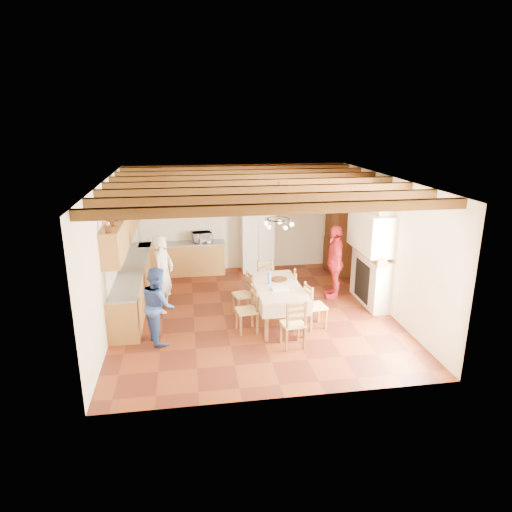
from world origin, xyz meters
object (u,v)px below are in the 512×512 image
at_px(dining_table, 277,289).
at_px(chair_right_near, 315,305).
at_px(chair_end_near, 293,323).
at_px(chair_end_far, 268,281).
at_px(hutch, 338,236).
at_px(chair_left_near, 247,310).
at_px(person_woman_blue, 158,305).
at_px(person_woman_red, 335,262).
at_px(chair_left_far, 243,294).
at_px(chair_right_far, 302,291).
at_px(person_man, 163,273).
at_px(microwave, 202,237).
at_px(refrigerator, 257,240).

height_order(dining_table, chair_right_near, chair_right_near).
relative_size(chair_end_near, chair_end_far, 1.00).
relative_size(hutch, chair_end_near, 2.17).
xyz_separation_m(dining_table, chair_end_far, (0.02, 1.17, -0.26)).
bearing_deg(chair_left_near, chair_end_near, 38.90).
bearing_deg(person_woman_blue, dining_table, -96.37).
height_order(person_woman_blue, person_woman_red, person_woman_red).
relative_size(chair_left_far, chair_right_far, 1.00).
bearing_deg(person_woman_blue, person_woman_red, -85.92).
relative_size(hutch, person_woman_blue, 1.37).
xyz_separation_m(chair_left_near, chair_right_near, (1.44, -0.00, 0.00)).
xyz_separation_m(chair_right_far, person_woman_red, (0.97, 0.72, 0.42)).
distance_m(hutch, person_woman_red, 1.90).
distance_m(chair_left_near, chair_left_far, 0.86).
bearing_deg(chair_left_near, chair_left_far, 169.82).
distance_m(hutch, chair_left_near, 4.52).
bearing_deg(chair_right_far, chair_right_near, -165.69).
height_order(hutch, chair_left_near, hutch).
xyz_separation_m(chair_end_near, person_man, (-2.48, 2.09, 0.41)).
xyz_separation_m(chair_right_far, microwave, (-2.10, 2.99, 0.56)).
relative_size(chair_right_near, microwave, 1.88).
bearing_deg(microwave, chair_left_far, -87.14).
relative_size(dining_table, chair_end_near, 1.97).
xyz_separation_m(chair_left_near, chair_right_far, (1.38, 0.82, 0.00)).
xyz_separation_m(dining_table, chair_end_near, (0.08, -1.13, -0.26)).
height_order(hutch, person_woman_red, hutch).
height_order(hutch, chair_end_near, hutch).
relative_size(refrigerator, hutch, 0.85).
bearing_deg(person_woman_red, chair_right_far, -43.81).
bearing_deg(chair_left_far, person_woman_blue, -73.60).
bearing_deg(chair_end_near, chair_right_near, -137.76).
bearing_deg(refrigerator, chair_end_near, -89.67).
bearing_deg(chair_left_near, microwave, -176.80).
bearing_deg(chair_right_far, chair_left_near, 130.45).
relative_size(dining_table, person_woman_blue, 1.25).
xyz_separation_m(hutch, microwave, (-3.75, 0.50, 0.00)).
bearing_deg(chair_left_near, hutch, 129.97).
bearing_deg(chair_right_near, chair_left_far, 49.34).
relative_size(refrigerator, microwave, 3.46).
xyz_separation_m(chair_end_far, person_man, (-2.41, -0.21, 0.41)).
distance_m(chair_right_near, microwave, 4.42).
bearing_deg(person_woman_red, person_woman_blue, -58.26).
distance_m(chair_right_near, person_woman_red, 1.83).
bearing_deg(person_woman_red, chair_left_far, -64.18).
xyz_separation_m(dining_table, chair_left_near, (-0.71, -0.38, -0.26)).
bearing_deg(refrigerator, person_man, -133.97).
distance_m(hutch, microwave, 3.78).
relative_size(chair_right_near, person_woman_red, 0.53).
distance_m(chair_end_near, microwave, 4.84).
bearing_deg(chair_right_near, microwave, 20.63).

